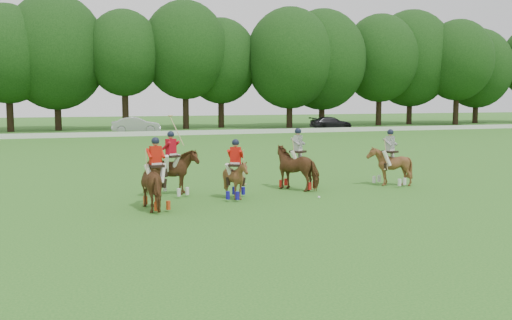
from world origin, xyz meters
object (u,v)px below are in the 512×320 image
object	(u,v)px
car_right	(331,123)
polo_red_a	(156,183)
polo_ball	(319,197)
polo_stripe_b	(390,165)
polo_red_c	(236,178)
polo_stripe_a	(298,167)
car_mid	(136,125)
polo_red_b	(171,172)

from	to	relation	value
car_right	polo_red_a	distance (m)	46.42
car_right	polo_ball	distance (m)	43.41
polo_red_a	polo_stripe_b	distance (m)	10.06
polo_red_c	polo_stripe_a	bearing A→B (deg)	23.86
car_mid	polo_red_b	xyz separation A→B (m)	(-2.64, -36.82, 0.09)
polo_red_a	polo_red_c	size ratio (longest dim) A/B	1.09
polo_red_a	polo_ball	distance (m)	5.94
polo_red_a	polo_ball	world-z (taller)	polo_red_a
polo_red_c	polo_ball	xyz separation A→B (m)	(2.91, -0.81, -0.72)
car_right	polo_red_b	size ratio (longest dim) A/B	1.61
polo_stripe_b	polo_stripe_a	bearing A→B (deg)	175.92
polo_red_c	polo_ball	distance (m)	3.10
polo_red_b	polo_stripe_a	world-z (taller)	polo_red_b
car_right	polo_red_b	xyz separation A→B (m)	(-23.98, -36.82, 0.19)
car_right	polo_red_c	world-z (taller)	polo_red_c
car_mid	polo_red_b	distance (m)	36.91
polo_red_a	polo_stripe_a	size ratio (longest dim) A/B	0.97
polo_red_b	polo_stripe_a	size ratio (longest dim) A/B	1.21
polo_stripe_a	polo_ball	size ratio (longest dim) A/B	27.04
car_right	polo_red_c	size ratio (longest dim) A/B	2.20
car_mid	polo_red_c	xyz separation A→B (m)	(-0.57, -38.22, -0.03)
polo_red_b	polo_red_c	bearing A→B (deg)	-34.01
car_mid	car_right	xyz separation A→B (m)	(21.33, 0.00, -0.10)
polo_red_b	polo_ball	distance (m)	5.52
polo_red_b	polo_stripe_a	distance (m)	5.00
polo_stripe_a	polo_red_c	bearing A→B (deg)	-156.14
car_right	polo_red_c	xyz separation A→B (m)	(-21.90, -38.22, 0.07)
car_mid	polo_red_c	bearing A→B (deg)	-175.00
car_mid	polo_red_b	size ratio (longest dim) A/B	1.63
car_right	polo_stripe_a	distance (m)	41.52
polo_red_a	car_right	bearing A→B (deg)	57.60
car_mid	polo_stripe_a	size ratio (longest dim) A/B	1.97
car_right	car_mid	bearing A→B (deg)	92.23
polo_red_c	polo_red_b	bearing A→B (deg)	145.99
polo_red_c	polo_stripe_a	world-z (taller)	polo_stripe_a
car_mid	polo_red_c	world-z (taller)	polo_red_c
polo_red_b	polo_stripe_b	size ratio (longest dim) A/B	1.26
polo_red_a	polo_stripe_b	size ratio (longest dim) A/B	1.01
polo_red_a	polo_stripe_b	world-z (taller)	polo_red_a
polo_stripe_b	car_mid	bearing A→B (deg)	99.64
polo_stripe_a	polo_stripe_b	bearing A→B (deg)	-4.08
car_mid	polo_ball	bearing A→B (deg)	-170.72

